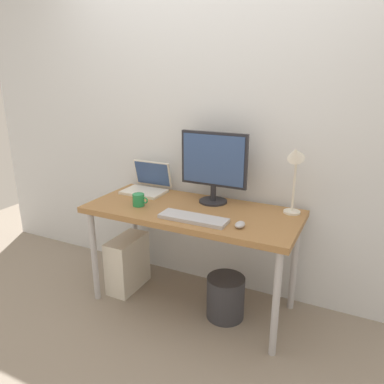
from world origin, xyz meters
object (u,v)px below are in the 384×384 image
(monitor, at_px, (214,164))
(keyboard, at_px, (193,218))
(desk_lamp, at_px, (295,165))
(desk, at_px, (192,218))
(mouse, at_px, (240,225))
(coffee_mug, at_px, (139,200))
(laptop, at_px, (148,184))
(computer_tower, at_px, (128,263))
(wastebasket, at_px, (225,297))

(monitor, relative_size, keyboard, 1.14)
(desk_lamp, bearing_deg, desk, -163.28)
(monitor, height_order, desk_lamp, monitor)
(mouse, xyz_separation_m, coffee_mug, (-0.76, 0.05, 0.03))
(coffee_mug, bearing_deg, keyboard, -9.07)
(desk_lamp, height_order, keyboard, desk_lamp)
(desk, bearing_deg, desk_lamp, 16.72)
(desk, relative_size, monitor, 2.89)
(desk, distance_m, monitor, 0.40)
(laptop, height_order, mouse, laptop)
(laptop, relative_size, computer_tower, 0.76)
(desk, relative_size, laptop, 4.54)
(monitor, relative_size, coffee_mug, 4.27)
(desk, xyz_separation_m, mouse, (0.40, -0.16, 0.08))
(laptop, distance_m, computer_tower, 0.63)
(laptop, height_order, keyboard, laptop)
(desk, xyz_separation_m, wastebasket, (0.28, -0.04, -0.52))
(coffee_mug, distance_m, computer_tower, 0.61)
(mouse, bearing_deg, coffee_mug, 176.07)
(desk, bearing_deg, wastebasket, -8.32)
(desk, distance_m, computer_tower, 0.72)
(keyboard, height_order, computer_tower, keyboard)
(computer_tower, bearing_deg, mouse, -7.98)
(monitor, relative_size, wastebasket, 1.67)
(monitor, distance_m, wastebasket, 0.92)
(desk_lamp, distance_m, wastebasket, 1.01)
(coffee_mug, bearing_deg, wastebasket, 5.94)
(keyboard, bearing_deg, desk_lamp, 34.80)
(computer_tower, relative_size, wastebasket, 1.40)
(coffee_mug, height_order, wastebasket, coffee_mug)
(desk_lamp, relative_size, computer_tower, 1.12)
(laptop, bearing_deg, mouse, -22.38)
(coffee_mug, bearing_deg, laptop, 112.15)
(mouse, bearing_deg, computer_tower, 172.02)
(mouse, height_order, coffee_mug, coffee_mug)
(monitor, xyz_separation_m, computer_tower, (-0.62, -0.21, -0.81))
(coffee_mug, xyz_separation_m, computer_tower, (-0.19, 0.08, -0.57))
(monitor, distance_m, mouse, 0.54)
(desk, distance_m, wastebasket, 0.59)
(computer_tower, height_order, wastebasket, computer_tower)
(desk, relative_size, coffee_mug, 12.35)
(keyboard, xyz_separation_m, computer_tower, (-0.64, 0.15, -0.54))
(desk_lamp, bearing_deg, monitor, -179.91)
(computer_tower, bearing_deg, wastebasket, -0.98)
(laptop, xyz_separation_m, keyboard, (0.58, -0.38, -0.05))
(monitor, xyz_separation_m, mouse, (0.32, -0.35, -0.26))
(mouse, height_order, computer_tower, mouse)
(desk_lamp, height_order, mouse, desk_lamp)
(monitor, bearing_deg, computer_tower, -161.03)
(computer_tower, bearing_deg, keyboard, -13.39)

